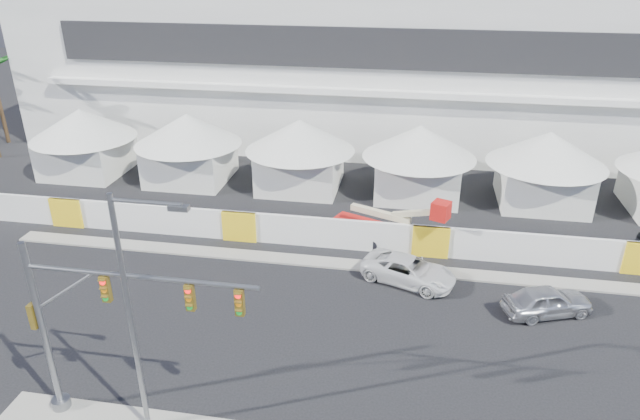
% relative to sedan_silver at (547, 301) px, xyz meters
% --- Properties ---
extents(ground, '(160.00, 160.00, 0.00)m').
position_rel_sedan_silver_xyz_m(ground, '(-11.90, -9.38, -0.77)').
color(ground, black).
rests_on(ground, ground).
extents(stadium, '(80.00, 24.80, 21.98)m').
position_rel_sedan_silver_xyz_m(stadium, '(-3.19, 32.12, 8.68)').
color(stadium, silver).
rests_on(stadium, ground).
extents(tent_row, '(53.40, 8.40, 5.40)m').
position_rel_sedan_silver_xyz_m(tent_row, '(-11.40, 14.62, 2.38)').
color(tent_row, silver).
rests_on(tent_row, ground).
extents(hoarding_fence, '(70.00, 0.25, 2.00)m').
position_rel_sedan_silver_xyz_m(hoarding_fence, '(-5.90, 5.12, 0.23)').
color(hoarding_fence, white).
rests_on(hoarding_fence, ground).
extents(sedan_silver, '(3.29, 4.89, 1.55)m').
position_rel_sedan_silver_xyz_m(sedan_silver, '(0.00, 0.00, 0.00)').
color(sedan_silver, '#B8B9BD').
rests_on(sedan_silver, ground).
extents(pickup_curb, '(4.07, 5.78, 1.46)m').
position_rel_sedan_silver_xyz_m(pickup_curb, '(-7.09, 1.91, -0.04)').
color(pickup_curb, silver).
rests_on(pickup_curb, ground).
extents(traffic_mast, '(9.03, 0.74, 7.61)m').
position_rel_sedan_silver_xyz_m(traffic_mast, '(-18.88, -10.38, 3.54)').
color(traffic_mast, gray).
rests_on(traffic_mast, median_island).
extents(streetlight_median, '(2.75, 0.28, 9.94)m').
position_rel_sedan_silver_xyz_m(streetlight_median, '(-16.53, -10.73, 5.08)').
color(streetlight_median, gray).
rests_on(streetlight_median, median_island).
extents(boom_lift, '(7.87, 3.06, 3.85)m').
position_rel_sedan_silver_xyz_m(boom_lift, '(-9.51, 6.57, 0.26)').
color(boom_lift, red).
rests_on(boom_lift, ground).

